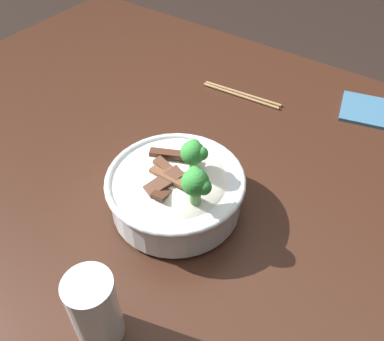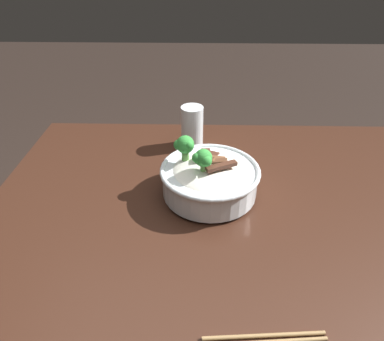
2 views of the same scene
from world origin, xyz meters
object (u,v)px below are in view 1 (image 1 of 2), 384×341
Objects in this scene: chopsticks_pair at (241,95)px; rice_bowl at (176,188)px; drinking_glass at (95,311)px; folded_napkin at (373,111)px.

rice_bowl is at bearing -77.55° from chopsticks_pair.
drinking_glass is (0.05, -0.25, 0.00)m from rice_bowl.
chopsticks_pair is (-0.13, 0.64, -0.06)m from drinking_glass.
rice_bowl is 1.91× the size of drinking_glass.
rice_bowl reaches higher than folded_napkin.
rice_bowl reaches higher than drinking_glass.
chopsticks_pair is (-0.08, 0.38, -0.05)m from rice_bowl.
chopsticks_pair is at bearing -157.88° from folded_napkin.
rice_bowl is 0.54m from folded_napkin.
rice_bowl is at bearing -112.16° from folded_napkin.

